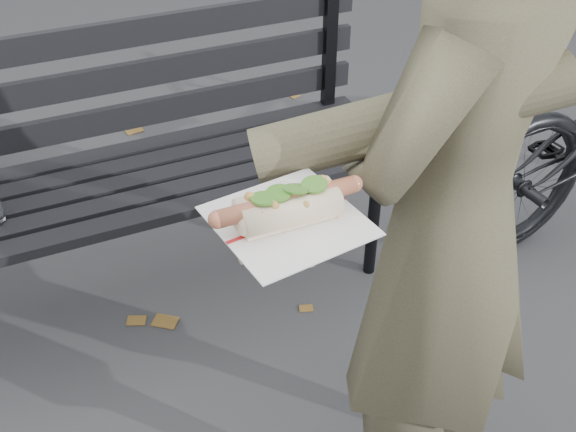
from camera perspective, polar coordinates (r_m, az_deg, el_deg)
name	(u,v)px	position (r m, az deg, el deg)	size (l,w,h in m)	color
park_bench	(140,151)	(2.05, -12.39, 5.37)	(1.50, 0.44, 0.88)	black
person	(449,228)	(1.30, 13.45, -1.02)	(0.58, 0.38, 1.59)	#47402F
held_hotdog	(382,141)	(1.03, 8.00, 6.32)	(0.62, 0.32, 0.20)	#47402F
fallen_leaves	(260,411)	(1.96, -2.36, -16.14)	(4.73, 3.44, 0.00)	brown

